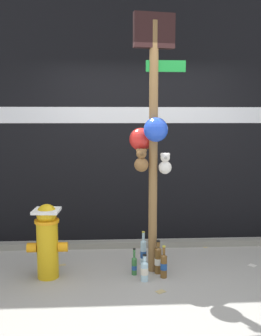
{
  "coord_description": "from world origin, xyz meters",
  "views": [
    {
      "loc": [
        -0.42,
        -3.77,
        1.72
      ],
      "look_at": [
        -0.19,
        0.38,
        1.18
      ],
      "focal_mm": 41.04,
      "sensor_mm": 36.0,
      "label": 1
    }
  ],
  "objects_px": {
    "fire_hydrant": "(47,239)",
    "bottle_1": "(143,251)",
    "memorial_post": "(150,128)",
    "bottle_5": "(134,265)",
    "bottle_0": "(164,265)",
    "bottle_2": "(158,259)",
    "bottle_3": "(145,270)",
    "bottle_4": "(154,255)"
  },
  "relations": [
    {
      "from": "bottle_0",
      "to": "bottle_4",
      "type": "distance_m",
      "value": 0.34
    },
    {
      "from": "bottle_1",
      "to": "bottle_4",
      "type": "distance_m",
      "value": 0.14
    },
    {
      "from": "bottle_1",
      "to": "bottle_5",
      "type": "height_order",
      "value": "bottle_1"
    },
    {
      "from": "bottle_5",
      "to": "bottle_0",
      "type": "bearing_deg",
      "value": -16.6
    },
    {
      "from": "fire_hydrant",
      "to": "bottle_5",
      "type": "distance_m",
      "value": 0.99
    },
    {
      "from": "bottle_3",
      "to": "bottle_0",
      "type": "bearing_deg",
      "value": 19.23
    },
    {
      "from": "memorial_post",
      "to": "fire_hydrant",
      "type": "bearing_deg",
      "value": -173.39
    },
    {
      "from": "bottle_3",
      "to": "bottle_1",
      "type": "bearing_deg",
      "value": 86.41
    },
    {
      "from": "memorial_post",
      "to": "bottle_4",
      "type": "relative_size",
      "value": 7.85
    },
    {
      "from": "bottle_0",
      "to": "bottle_3",
      "type": "height_order",
      "value": "bottle_0"
    },
    {
      "from": "memorial_post",
      "to": "bottle_4",
      "type": "distance_m",
      "value": 1.49
    },
    {
      "from": "bottle_5",
      "to": "fire_hydrant",
      "type": "bearing_deg",
      "value": -179.04
    },
    {
      "from": "bottle_0",
      "to": "bottle_4",
      "type": "xyz_separation_m",
      "value": [
        -0.07,
        0.33,
        -0.01
      ]
    },
    {
      "from": "memorial_post",
      "to": "bottle_5",
      "type": "xyz_separation_m",
      "value": [
        -0.18,
        -0.11,
        -1.5
      ]
    },
    {
      "from": "bottle_2",
      "to": "bottle_1",
      "type": "bearing_deg",
      "value": 116.61
    },
    {
      "from": "memorial_post",
      "to": "fire_hydrant",
      "type": "xyz_separation_m",
      "value": [
        -1.12,
        -0.13,
        -1.19
      ]
    },
    {
      "from": "bottle_2",
      "to": "bottle_3",
      "type": "distance_m",
      "value": 0.26
    },
    {
      "from": "memorial_post",
      "to": "bottle_3",
      "type": "relative_size",
      "value": 9.7
    },
    {
      "from": "bottle_0",
      "to": "bottle_3",
      "type": "distance_m",
      "value": 0.23
    },
    {
      "from": "bottle_0",
      "to": "bottle_3",
      "type": "relative_size",
      "value": 1.23
    },
    {
      "from": "bottle_2",
      "to": "bottle_5",
      "type": "xyz_separation_m",
      "value": [
        -0.27,
        -0.03,
        -0.05
      ]
    },
    {
      "from": "bottle_2",
      "to": "bottle_3",
      "type": "relative_size",
      "value": 1.3
    },
    {
      "from": "bottle_0",
      "to": "fire_hydrant",
      "type": "bearing_deg",
      "value": 176.44
    },
    {
      "from": "fire_hydrant",
      "to": "bottle_5",
      "type": "bearing_deg",
      "value": 0.96
    },
    {
      "from": "bottle_0",
      "to": "bottle_2",
      "type": "xyz_separation_m",
      "value": [
        -0.05,
        0.12,
        0.02
      ]
    },
    {
      "from": "bottle_1",
      "to": "bottle_2",
      "type": "xyz_separation_m",
      "value": [
        0.14,
        -0.28,
        0.0
      ]
    },
    {
      "from": "memorial_post",
      "to": "bottle_2",
      "type": "bearing_deg",
      "value": -45.9
    },
    {
      "from": "fire_hydrant",
      "to": "bottle_4",
      "type": "relative_size",
      "value": 2.27
    },
    {
      "from": "memorial_post",
      "to": "bottle_3",
      "type": "height_order",
      "value": "memorial_post"
    },
    {
      "from": "bottle_3",
      "to": "bottle_4",
      "type": "distance_m",
      "value": 0.43
    },
    {
      "from": "bottle_5",
      "to": "memorial_post",
      "type": "bearing_deg",
      "value": 32.11
    },
    {
      "from": "bottle_4",
      "to": "bottle_5",
      "type": "bearing_deg",
      "value": -135.79
    },
    {
      "from": "bottle_1",
      "to": "fire_hydrant",
      "type": "bearing_deg",
      "value": -163.26
    },
    {
      "from": "fire_hydrant",
      "to": "bottle_1",
      "type": "height_order",
      "value": "fire_hydrant"
    },
    {
      "from": "fire_hydrant",
      "to": "bottle_1",
      "type": "relative_size",
      "value": 2.04
    },
    {
      "from": "fire_hydrant",
      "to": "bottle_2",
      "type": "relative_size",
      "value": 2.16
    },
    {
      "from": "fire_hydrant",
      "to": "bottle_3",
      "type": "height_order",
      "value": "fire_hydrant"
    },
    {
      "from": "bottle_5",
      "to": "bottle_3",
      "type": "bearing_deg",
      "value": -59.85
    },
    {
      "from": "memorial_post",
      "to": "fire_hydrant",
      "type": "relative_size",
      "value": 3.46
    },
    {
      "from": "bottle_2",
      "to": "bottle_4",
      "type": "xyz_separation_m",
      "value": [
        -0.03,
        0.21,
        -0.03
      ]
    },
    {
      "from": "bottle_1",
      "to": "bottle_0",
      "type": "bearing_deg",
      "value": -64.96
    },
    {
      "from": "bottle_0",
      "to": "bottle_1",
      "type": "distance_m",
      "value": 0.44
    }
  ]
}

